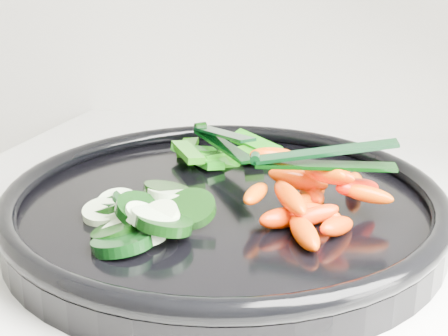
% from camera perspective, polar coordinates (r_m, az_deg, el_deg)
% --- Properties ---
extents(veggie_tray, '(0.41, 0.41, 0.04)m').
position_cam_1_polar(veggie_tray, '(0.53, 0.00, -3.48)').
color(veggie_tray, black).
rests_on(veggie_tray, counter).
extents(cucumber_pile, '(0.12, 0.13, 0.04)m').
position_cam_1_polar(cucumber_pile, '(0.49, -7.99, -4.16)').
color(cucumber_pile, black).
rests_on(cucumber_pile, veggie_tray).
extents(carrot_pile, '(0.13, 0.16, 0.05)m').
position_cam_1_polar(carrot_pile, '(0.51, 8.11, -2.49)').
color(carrot_pile, '#F55800').
rests_on(carrot_pile, veggie_tray).
extents(pepper_pile, '(0.12, 0.09, 0.03)m').
position_cam_1_polar(pepper_pile, '(0.63, -0.42, 1.25)').
color(pepper_pile, '#0A6F10').
rests_on(pepper_pile, veggie_tray).
extents(tong_carrot, '(0.11, 0.04, 0.02)m').
position_cam_1_polar(tong_carrot, '(0.49, 8.84, 0.86)').
color(tong_carrot, black).
rests_on(tong_carrot, carrot_pile).
extents(tong_pepper, '(0.09, 0.09, 0.02)m').
position_cam_1_polar(tong_pepper, '(0.62, -0.26, 2.73)').
color(tong_pepper, black).
rests_on(tong_pepper, pepper_pile).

